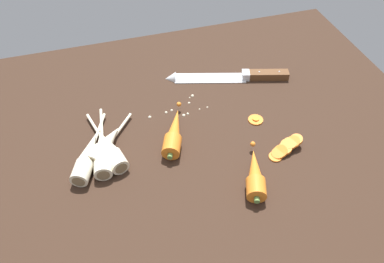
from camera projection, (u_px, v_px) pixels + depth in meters
ground_plane at (190, 136)px, 97.06cm from camera, size 120.00×90.00×4.00cm
chefs_knife at (225, 77)px, 109.44cm from camera, size 34.30×12.75×4.18cm
whole_carrot at (174, 133)px, 92.08cm from camera, size 9.27×17.56×4.20cm
whole_carrot_second at (255, 175)px, 83.38cm from camera, size 8.21×15.77×4.20cm
parsnip_front at (109, 149)px, 88.77cm from camera, size 7.64×20.89×4.00cm
parsnip_mid_left at (102, 151)px, 88.31cm from camera, size 5.28×22.39×4.00cm
parsnip_mid_right at (106, 145)px, 89.60cm from camera, size 12.77×15.44×4.00cm
parsnip_back at (88, 156)px, 87.12cm from camera, size 10.26×21.15×4.00cm
carrot_slice_stack at (286, 147)px, 90.04cm from camera, size 9.09×5.05×3.24cm
carrot_slice_stray_near at (256, 119)px, 97.80cm from camera, size 3.78×3.78×0.70cm
mince_crumbs at (179, 108)px, 100.63cm from camera, size 15.88×7.56×0.86cm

